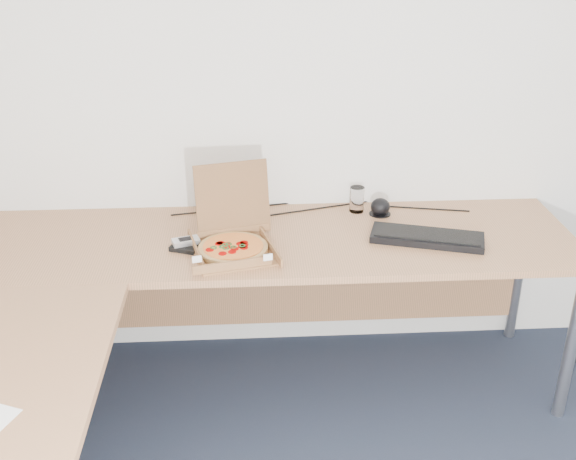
{
  "coord_description": "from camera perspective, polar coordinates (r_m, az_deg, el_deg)",
  "views": [
    {
      "loc": [
        -0.6,
        -1.18,
        1.98
      ],
      "look_at": [
        -0.45,
        1.28,
        0.82
      ],
      "focal_mm": 43.18,
      "sensor_mm": 36.0,
      "label": 1
    }
  ],
  "objects": [
    {
      "name": "room_shell",
      "position": [
        1.51,
        20.45,
        -5.47
      ],
      "size": [
        3.5,
        3.5,
        2.5
      ],
      "primitive_type": null,
      "color": "silver",
      "rests_on": "ground"
    },
    {
      "name": "desk",
      "position": [
        2.52,
        -8.15,
        -5.65
      ],
      "size": [
        2.5,
        2.2,
        0.73
      ],
      "color": "#AE764D",
      "rests_on": "ground"
    },
    {
      "name": "pizza_box",
      "position": [
        2.75,
        -4.54,
        -1.06
      ],
      "size": [
        0.31,
        0.36,
        0.31
      ],
      "rotation": [
        0.0,
        0.0,
        0.24
      ],
      "color": "brown",
      "rests_on": "desk"
    },
    {
      "name": "drinking_glass",
      "position": [
        3.11,
        5.69,
        2.53
      ],
      "size": [
        0.07,
        0.07,
        0.11
      ],
      "primitive_type": "cylinder",
      "color": "silver",
      "rests_on": "desk"
    },
    {
      "name": "keyboard",
      "position": [
        2.89,
        11.38,
        -0.61
      ],
      "size": [
        0.48,
        0.29,
        0.03
      ],
      "primitive_type": "cube",
      "rotation": [
        0.0,
        0.0,
        -0.29
      ],
      "color": "black",
      "rests_on": "desk"
    },
    {
      "name": "wallet",
      "position": [
        2.8,
        -8.34,
        -1.35
      ],
      "size": [
        0.14,
        0.13,
        0.02
      ],
      "primitive_type": "cube",
      "rotation": [
        0.0,
        0.0,
        -0.37
      ],
      "color": "black",
      "rests_on": "desk"
    },
    {
      "name": "phone",
      "position": [
        2.8,
        -8.41,
        -0.93
      ],
      "size": [
        0.12,
        0.09,
        0.02
      ],
      "primitive_type": "cube",
      "rotation": [
        0.0,
        0.0,
        0.31
      ],
      "color": "#B2B5BA",
      "rests_on": "wallet"
    },
    {
      "name": "dome_speaker",
      "position": [
        3.1,
        7.61,
        1.98
      ],
      "size": [
        0.1,
        0.1,
        0.08
      ],
      "primitive_type": "ellipsoid",
      "color": "black",
      "rests_on": "desk"
    },
    {
      "name": "cable_bundle",
      "position": [
        3.13,
        2.16,
        1.74
      ],
      "size": [
        0.65,
        0.13,
        0.01
      ],
      "primitive_type": null,
      "rotation": [
        0.0,
        0.0,
        0.14
      ],
      "color": "black",
      "rests_on": "desk"
    }
  ]
}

